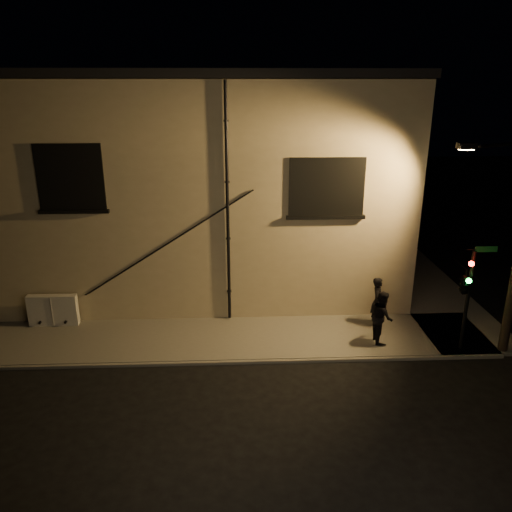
{
  "coord_description": "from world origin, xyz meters",
  "views": [
    {
      "loc": [
        -1.57,
        -13.76,
        8.38
      ],
      "look_at": [
        -0.88,
        1.8,
        2.94
      ],
      "focal_mm": 35.0,
      "sensor_mm": 36.0,
      "label": 1
    }
  ],
  "objects_px": {
    "utility_cabinet": "(53,310)",
    "pedestrian_a": "(378,301)",
    "traffic_signal": "(465,283)",
    "pedestrian_b": "(382,317)"
  },
  "relations": [
    {
      "from": "pedestrian_b",
      "to": "traffic_signal",
      "type": "relative_size",
      "value": 0.51
    },
    {
      "from": "pedestrian_a",
      "to": "pedestrian_b",
      "type": "relative_size",
      "value": 1.0
    },
    {
      "from": "utility_cabinet",
      "to": "pedestrian_b",
      "type": "height_order",
      "value": "pedestrian_b"
    },
    {
      "from": "pedestrian_a",
      "to": "pedestrian_b",
      "type": "bearing_deg",
      "value": -166.88
    },
    {
      "from": "pedestrian_b",
      "to": "traffic_signal",
      "type": "distance_m",
      "value": 2.83
    },
    {
      "from": "pedestrian_a",
      "to": "utility_cabinet",
      "type": "bearing_deg",
      "value": 110.03
    },
    {
      "from": "utility_cabinet",
      "to": "pedestrian_b",
      "type": "relative_size",
      "value": 0.96
    },
    {
      "from": "utility_cabinet",
      "to": "pedestrian_a",
      "type": "distance_m",
      "value": 11.58
    },
    {
      "from": "utility_cabinet",
      "to": "traffic_signal",
      "type": "distance_m",
      "value": 14.0
    },
    {
      "from": "pedestrian_a",
      "to": "traffic_signal",
      "type": "height_order",
      "value": "traffic_signal"
    }
  ]
}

